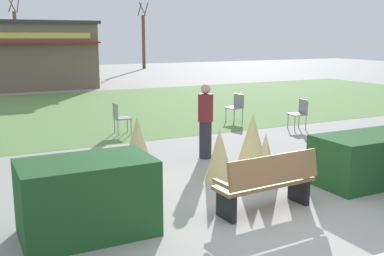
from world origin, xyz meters
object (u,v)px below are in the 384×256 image
tree_center_bg (144,40)px  food_kiosk (11,55)px  cafe_chair_east (300,112)px  person_strolling (205,121)px  tree_left_bg (16,39)px  cafe_chair_north (236,105)px  cafe_chair_west (119,116)px  park_bench (268,182)px  parked_car_center_slot (56,67)px

tree_center_bg → food_kiosk: bearing=-135.6°
tree_center_bg → cafe_chair_east: bearing=-101.4°
food_kiosk → cafe_chair_east: bearing=-67.5°
cafe_chair_east → person_strolling: person_strolling is taller
tree_left_bg → tree_center_bg: bearing=-15.0°
cafe_chair_east → cafe_chair_north: (-0.98, 1.98, 0.00)m
cafe_chair_west → person_strolling: bearing=-74.9°
park_bench → tree_left_bg: (0.27, 34.96, 2.05)m
cafe_chair_east → tree_center_bg: (5.49, 27.25, 1.90)m
tree_left_bg → tree_center_bg: (10.04, -2.69, -0.10)m
parked_car_center_slot → cafe_chair_west: bearing=-95.9°
cafe_chair_east → person_strolling: (-4.12, -1.69, 0.33)m
food_kiosk → cafe_chair_east: size_ratio=9.73×
tree_left_bg → food_kiosk: bearing=-97.5°
person_strolling → parked_car_center_slot: bearing=-146.2°
food_kiosk → person_strolling: bearing=-82.3°
food_kiosk → park_bench: bearing=-85.5°
cafe_chair_west → cafe_chair_north: bearing=3.7°
cafe_chair_north → cafe_chair_west: bearing=-176.3°
cafe_chair_east → tree_center_bg: tree_center_bg is taller
parked_car_center_slot → tree_center_bg: bearing=29.5°
park_bench → tree_center_bg: tree_center_bg is taller
parked_car_center_slot → cafe_chair_north: bearing=-84.7°
park_bench → food_kiosk: bearing=94.5°
person_strolling → tree_left_bg: tree_left_bg is taller
food_kiosk → cafe_chair_north: size_ratio=9.73×
cafe_chair_west → person_strolling: 3.54m
park_bench → person_strolling: 3.42m
park_bench → food_kiosk: size_ratio=0.20×
food_kiosk → tree_center_bg: 16.72m
cafe_chair_east → tree_left_bg: 30.35m
park_bench → cafe_chair_west: 6.73m
person_strolling → cafe_chair_north: bearing=176.1°
person_strolling → tree_left_bg: 31.68m
cafe_chair_east → cafe_chair_west: bearing=161.2°
food_kiosk → cafe_chair_north: 14.70m
cafe_chair_west → tree_left_bg: size_ratio=0.15×
cafe_chair_west → cafe_chair_north: size_ratio=1.00×
park_bench → cafe_chair_north: (3.84, 6.99, 0.05)m
tree_left_bg → tree_center_bg: tree_left_bg is taller
food_kiosk → parked_car_center_slot: bearing=62.9°
cafe_chair_east → parked_car_center_slot: 22.70m
tree_center_bg → park_bench: bearing=-107.7°
cafe_chair_west → cafe_chair_east: bearing=-18.8°
cafe_chair_east → person_strolling: size_ratio=0.53×
tree_left_bg → person_strolling: bearing=-89.2°
food_kiosk → cafe_chair_west: (1.42, -13.85, -1.25)m
park_bench → cafe_chair_north: park_bench is taller
parked_car_center_slot → tree_left_bg: tree_left_bg is taller
person_strolling → tree_center_bg: tree_center_bg is taller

